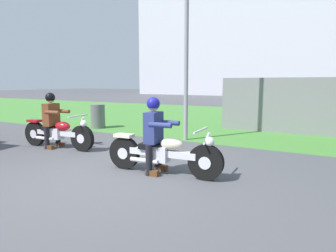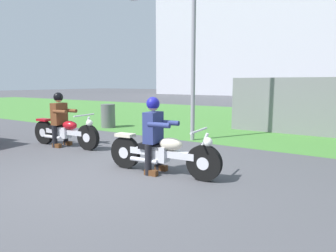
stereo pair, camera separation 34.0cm
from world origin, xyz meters
name	(u,v)px [view 1 (the left image)]	position (x,y,z in m)	size (l,w,h in m)	color
ground	(102,180)	(0.00, 0.00, 0.00)	(120.00, 120.00, 0.00)	#4C4C51
grass_verge	(249,119)	(0.00, 9.72, 0.00)	(60.00, 12.00, 0.01)	#478438
motorcycle_lead	(163,153)	(0.74, 0.80, 0.38)	(2.24, 0.66, 0.86)	black
rider_lead	(154,129)	(0.57, 0.79, 0.81)	(0.57, 0.49, 1.39)	black
motorcycle_follow	(58,133)	(-2.64, 1.36, 0.39)	(2.20, 0.66, 0.87)	black
rider_follow	(52,116)	(-2.81, 1.35, 0.81)	(0.57, 0.49, 1.39)	black
streetlight_pole	(190,2)	(-0.23, 3.93, 3.77)	(0.96, 0.20, 6.09)	gray
trash_can	(98,116)	(-4.11, 4.41, 0.43)	(0.51, 0.51, 0.86)	#595E5B
fence_segment	(334,107)	(3.34, 6.54, 0.90)	(7.00, 0.06, 1.80)	slate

